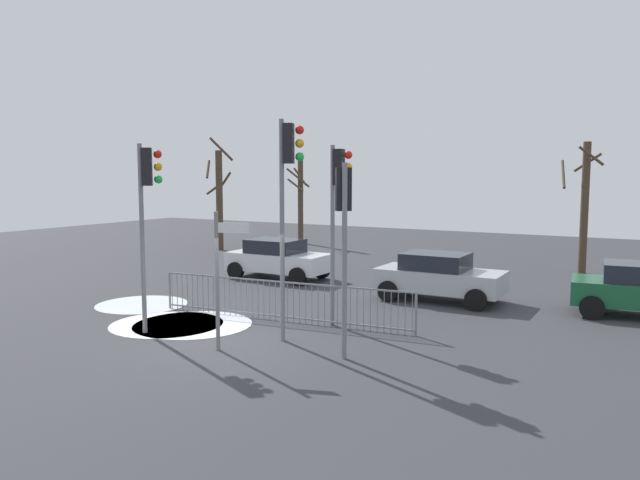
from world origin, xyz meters
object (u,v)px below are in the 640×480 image
bare_tree_centre (219,197)px  traffic_light_mid_right (288,180)px  traffic_light_rear_left (343,216)px  traffic_light_rear_right (338,194)px  car_silver_trailing (439,276)px  traffic_light_foreground_left (147,195)px  direction_sign_post (220,273)px  bare_tree_left (584,204)px  bare_tree_right (300,197)px  car_white_mid (278,258)px

bare_tree_centre → traffic_light_mid_right: bearing=-45.8°
traffic_light_rear_left → bare_tree_centre: 19.40m
traffic_light_rear_right → traffic_light_rear_left: size_ratio=1.12×
traffic_light_mid_right → car_silver_trailing: (1.52, 6.15, -2.97)m
traffic_light_foreground_left → direction_sign_post: traffic_light_foreground_left is taller
bare_tree_left → bare_tree_right: bearing=167.3°
traffic_light_rear_left → bare_tree_right: bearing=86.7°
traffic_light_foreground_left → car_white_mid: 8.68m
bare_tree_centre → bare_tree_right: bare_tree_centre is taller
bare_tree_centre → bare_tree_right: size_ratio=1.13×
direction_sign_post → bare_tree_centre: (-11.60, 14.21, 0.98)m
traffic_light_mid_right → direction_sign_post: 2.61m
traffic_light_rear_left → car_silver_trailing: traffic_light_rear_left is taller
traffic_light_rear_right → traffic_light_mid_right: bearing=-18.9°
car_white_mid → direction_sign_post: bearing=-64.5°
bare_tree_left → bare_tree_right: (-15.07, 3.40, -0.10)m
traffic_light_rear_right → bare_tree_right: 18.97m
traffic_light_foreground_left → direction_sign_post: bearing=41.1°
direction_sign_post → bare_tree_left: 16.40m
traffic_light_foreground_left → traffic_light_rear_left: 5.05m
traffic_light_foreground_left → car_white_mid: bearing=150.4°
traffic_light_foreground_left → bare_tree_right: bare_tree_right is taller
car_white_mid → bare_tree_centre: bare_tree_centre is taller
direction_sign_post → car_white_mid: bearing=98.1°
traffic_light_mid_right → car_silver_trailing: bearing=141.7°
bare_tree_centre → bare_tree_left: bearing=4.1°
car_silver_trailing → bare_tree_centre: size_ratio=0.67×
traffic_light_rear_right → direction_sign_post: (-1.19, -3.24, -1.65)m
bare_tree_centre → car_white_mid: bearing=-37.8°
traffic_light_rear_right → direction_sign_post: bearing=-29.2°
bare_tree_right → car_silver_trailing: bearing=-43.2°
traffic_light_rear_right → traffic_light_rear_left: 2.70m
direction_sign_post → bare_tree_right: bearing=99.0°
traffic_light_rear_left → car_silver_trailing: 6.99m
bare_tree_left → bare_tree_right: 15.45m
traffic_light_rear_right → bare_tree_left: bare_tree_left is taller
traffic_light_mid_right → bare_tree_right: 20.35m
traffic_light_rear_left → bare_tree_left: size_ratio=0.80×
traffic_light_foreground_left → traffic_light_rear_right: bearing=87.4°
car_white_mid → bare_tree_left: bearing=35.5°
bare_tree_centre → bare_tree_right: bearing=66.6°
bare_tree_right → direction_sign_post: bearing=-63.0°
car_white_mid → bare_tree_centre: (-7.46, 5.78, 1.94)m
car_white_mid → traffic_light_mid_right: bearing=-55.1°
car_silver_trailing → car_white_mid: bearing=171.9°
direction_sign_post → car_silver_trailing: direction_sign_post is taller
traffic_light_rear_right → car_white_mid: size_ratio=1.21×
traffic_light_rear_right → car_white_mid: (-5.32, 5.19, -2.61)m
traffic_light_rear_right → car_white_mid: bearing=-143.4°
car_white_mid → traffic_light_rear_right: bearing=-44.9°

